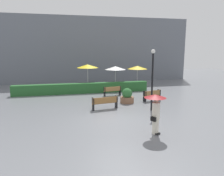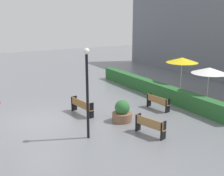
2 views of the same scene
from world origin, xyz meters
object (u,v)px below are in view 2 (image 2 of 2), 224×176
(bench_back_row, at_px, (158,102))
(bench_far_right, at_px, (150,125))
(patio_umbrella_white, at_px, (209,70))
(bench_mid_center, at_px, (81,106))
(planter_pot, at_px, (122,112))
(lamp_post, at_px, (87,85))
(patio_umbrella_yellow, at_px, (182,60))

(bench_back_row, xyz_separation_m, bench_far_right, (2.71, -2.69, 0.01))
(patio_umbrella_white, bearing_deg, bench_mid_center, -109.10)
(planter_pot, xyz_separation_m, patio_umbrella_white, (0.50, 5.88, 1.76))
(bench_mid_center, height_order, bench_back_row, bench_mid_center)
(planter_pot, height_order, lamp_post, lamp_post)
(bench_back_row, height_order, patio_umbrella_yellow, patio_umbrella_yellow)
(bench_mid_center, relative_size, patio_umbrella_white, 0.77)
(bench_back_row, xyz_separation_m, patio_umbrella_white, (1.02, 3.04, 1.76))
(bench_far_right, distance_m, lamp_post, 3.51)
(bench_back_row, bearing_deg, bench_far_right, -44.77)
(bench_back_row, height_order, planter_pot, planter_pot)
(bench_mid_center, distance_m, patio_umbrella_yellow, 8.08)
(bench_mid_center, bearing_deg, planter_pot, 35.29)
(bench_back_row, distance_m, patio_umbrella_yellow, 4.45)
(lamp_post, bearing_deg, patio_umbrella_yellow, 110.65)
(bench_far_right, height_order, lamp_post, lamp_post)
(bench_mid_center, height_order, patio_umbrella_yellow, patio_umbrella_yellow)
(bench_back_row, relative_size, planter_pot, 1.42)
(lamp_post, height_order, patio_umbrella_white, lamp_post)
(patio_umbrella_yellow, xyz_separation_m, patio_umbrella_white, (2.84, -0.51, -0.20))
(planter_pot, bearing_deg, bench_back_row, 100.55)
(bench_back_row, distance_m, bench_far_right, 3.82)
(lamp_post, xyz_separation_m, patio_umbrella_white, (-0.49, 8.34, -0.27))
(planter_pot, bearing_deg, bench_far_right, 3.84)
(bench_back_row, bearing_deg, patio_umbrella_yellow, 117.11)
(lamp_post, bearing_deg, bench_far_right, 65.45)
(planter_pot, height_order, patio_umbrella_yellow, patio_umbrella_yellow)
(bench_back_row, bearing_deg, planter_pot, -79.45)
(bench_mid_center, relative_size, bench_back_row, 1.14)
(bench_back_row, height_order, lamp_post, lamp_post)
(patio_umbrella_yellow, bearing_deg, bench_far_right, -54.03)
(bench_back_row, height_order, patio_umbrella_white, patio_umbrella_white)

